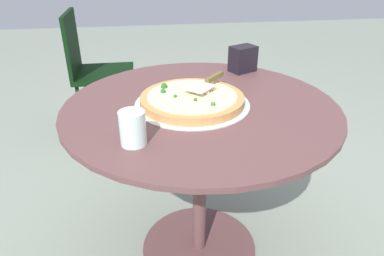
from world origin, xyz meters
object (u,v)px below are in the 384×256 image
Objects in this scene: pizza_server at (207,82)px; patio_chair_near at (92,66)px; pizza_on_tray at (192,99)px; napkin_dispenser at (243,59)px; patio_table at (200,145)px; drinking_cup at (133,128)px.

patio_chair_near is at bearing -63.11° from pizza_server.
napkin_dispenser is (-0.28, -0.33, 0.04)m from pizza_on_tray.
pizza_server is at bearing -138.38° from pizza_on_tray.
pizza_on_tray is at bearing 113.03° from patio_chair_near.
pizza_on_tray is (0.03, -0.00, 0.19)m from patio_table.
pizza_on_tray is 0.48× the size of patio_chair_near.
pizza_on_tray is 0.43m from napkin_dispenser.
pizza_on_tray is 0.10m from pizza_server.
pizza_server is at bearing -119.10° from patio_table.
pizza_on_tray is at bearing -128.86° from drinking_cup.
patio_chair_near reaches higher than pizza_on_tray.
patio_chair_near reaches higher than napkin_dispenser.
patio_table is 1.15× the size of patio_chair_near.
patio_chair_near reaches higher than drinking_cup.
napkin_dispenser reaches higher than pizza_on_tray.
patio_table is 0.47m from napkin_dispenser.
napkin_dispenser is at bearing -129.61° from drinking_cup.
patio_chair_near reaches higher than patio_table.
drinking_cup reaches higher than pizza_on_tray.
patio_chair_near is (0.53, -1.18, -0.03)m from patio_table.
patio_chair_near is (0.56, -1.11, -0.26)m from pizza_server.
patio_table is 1.29m from patio_chair_near.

